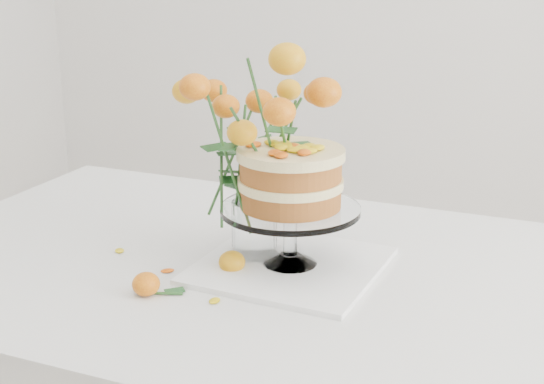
{
  "coord_description": "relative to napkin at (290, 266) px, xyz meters",
  "views": [
    {
      "loc": [
        0.57,
        -1.23,
        1.33
      ],
      "look_at": [
        0.05,
        0.02,
        0.9
      ],
      "focal_mm": 50.0,
      "sensor_mm": 36.0,
      "label": 1
    }
  ],
  "objects": [
    {
      "name": "stray_petal_b",
      "position": [
        -0.11,
        -0.15,
        -0.0
      ],
      "size": [
        0.03,
        0.02,
        0.0
      ],
      "primitive_type": "ellipsoid",
      "color": "yellow",
      "rests_on": "table"
    },
    {
      "name": "cake_stand",
      "position": [
        0.0,
        0.0,
        0.16
      ],
      "size": [
        0.26,
        0.26,
        0.23
      ],
      "rotation": [
        0.0,
        0.0,
        0.18
      ],
      "color": "white",
      "rests_on": "napkin"
    },
    {
      "name": "stray_petal_a",
      "position": [
        -0.21,
        -0.11,
        -0.0
      ],
      "size": [
        0.03,
        0.02,
        0.0
      ],
      "primitive_type": "ellipsoid",
      "color": "yellow",
      "rests_on": "table"
    },
    {
      "name": "loose_rose_near",
      "position": [
        -0.09,
        -0.06,
        0.02
      ],
      "size": [
        0.09,
        0.05,
        0.04
      ],
      "rotation": [
        0.0,
        0.0,
        0.02
      ],
      "color": "gold",
      "rests_on": "table"
    },
    {
      "name": "table",
      "position": [
        -0.09,
        -0.01,
        -0.09
      ],
      "size": [
        1.43,
        0.93,
        0.76
      ],
      "color": "tan",
      "rests_on": "ground"
    },
    {
      "name": "napkin",
      "position": [
        0.0,
        0.0,
        0.0
      ],
      "size": [
        0.34,
        0.34,
        0.01
      ],
      "primitive_type": "cube",
      "rotation": [
        0.0,
        0.0,
        -0.04
      ],
      "color": "white",
      "rests_on": "table"
    },
    {
      "name": "stray_petal_c",
      "position": [
        -0.07,
        -0.19,
        -0.0
      ],
      "size": [
        0.03,
        0.02,
        0.0
      ],
      "primitive_type": "ellipsoid",
      "color": "yellow",
      "rests_on": "table"
    },
    {
      "name": "loose_rose_far",
      "position": [
        -0.19,
        -0.21,
        0.02
      ],
      "size": [
        0.09,
        0.05,
        0.04
      ],
      "rotation": [
        0.0,
        0.0,
        0.34
      ],
      "color": "#C04409",
      "rests_on": "table"
    },
    {
      "name": "rose_vase",
      "position": [
        -0.08,
        0.02,
        0.25
      ],
      "size": [
        0.33,
        0.33,
        0.44
      ],
      "rotation": [
        0.0,
        0.0,
        0.19
      ],
      "color": "white",
      "rests_on": "table"
    },
    {
      "name": "stray_petal_d",
      "position": [
        -0.35,
        -0.06,
        -0.0
      ],
      "size": [
        0.03,
        0.02,
        0.0
      ],
      "primitive_type": "ellipsoid",
      "color": "yellow",
      "rests_on": "table"
    }
  ]
}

